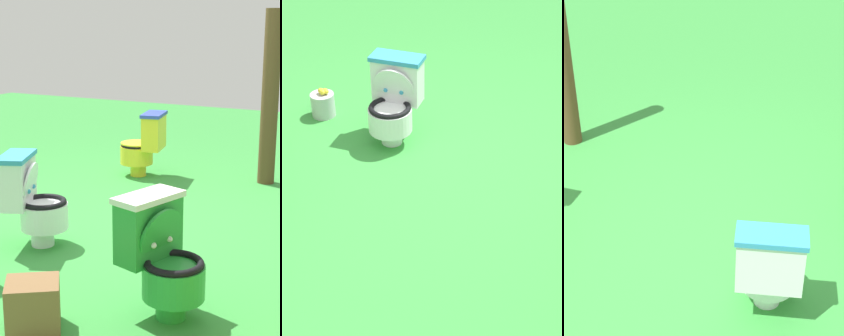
# 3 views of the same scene
# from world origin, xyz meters

# --- Properties ---
(ground) EXTENTS (14.00, 14.00, 0.00)m
(ground) POSITION_xyz_m (0.00, 0.00, 0.00)
(ground) COLOR green
(toilet_white) EXTENTS (0.56, 0.61, 0.73)m
(toilet_white) POSITION_xyz_m (0.73, -0.26, 0.37)
(toilet_white) COLOR white
(toilet_white) RESTS_ON ground
(lemon_bucket) EXTENTS (0.22, 0.22, 0.28)m
(lemon_bucket) POSITION_xyz_m (1.50, -0.10, 0.12)
(lemon_bucket) COLOR #B7B7BF
(lemon_bucket) RESTS_ON ground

